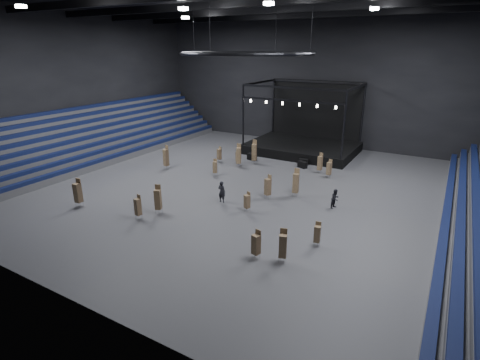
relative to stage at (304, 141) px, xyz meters
The scene contains 31 objects.
floor 16.30m from the stage, 90.00° to the right, with size 50.00×50.00×0.00m, color #434345.
wall_back 8.93m from the stage, 90.00° to the left, with size 50.00×0.20×18.00m, color black.
wall_front 37.99m from the stage, 90.00° to the right, with size 50.00×0.20×18.00m, color black.
wall_left 30.75m from the stage, 147.00° to the right, with size 0.20×42.00×18.00m, color black.
bleachers_left 28.10m from the stage, 144.71° to the right, with size 7.20×40.00×6.40m.
stage is the anchor object (origin of this frame).
truss_ring 19.93m from the stage, 90.00° to the right, with size 12.30×12.30×5.15m.
roof_girders 22.62m from the stage, 90.00° to the right, with size 49.00×30.35×0.70m.
floodlights 25.28m from the stage, 90.00° to the right, with size 28.60×16.60×0.25m.
flight_case_left 8.57m from the stage, 118.90° to the right, with size 1.22×0.61×0.82m, color black.
flight_case_mid 7.84m from the stage, 70.15° to the right, with size 1.14×0.57×0.76m, color black.
flight_case_right 6.66m from the stage, 69.38° to the right, with size 1.10×0.55×0.74m, color black.
chair_stack_0 9.23m from the stage, 109.87° to the right, with size 0.64×0.64×2.97m.
chair_stack_1 26.49m from the stage, 67.12° to the right, with size 0.48×0.48×1.88m.
chair_stack_2 11.50m from the stage, 111.11° to the right, with size 0.66×0.66×2.80m.
chair_stack_3 19.25m from the stage, 124.86° to the right, with size 0.58×0.58×2.86m.
chair_stack_4 12.57m from the stage, 124.90° to the right, with size 0.55×0.55×1.98m.
chair_stack_5 21.85m from the stage, 81.99° to the right, with size 0.56×0.56×1.81m.
chair_stack_6 27.75m from the stage, 98.41° to the right, with size 0.53×0.53×2.15m.
chair_stack_7 9.65m from the stage, 58.49° to the right, with size 0.53×0.53×2.36m.
chair_stack_8 11.31m from the stage, 55.27° to the right, with size 0.54×0.54×2.07m.
chair_stack_9 29.02m from the stage, 71.88° to the right, with size 0.62×0.62×2.42m.
chair_stack_10 15.68m from the stage, 107.62° to the right, with size 0.52×0.52×1.93m.
chair_stack_11 30.12m from the stage, 110.43° to the right, with size 0.59×0.59×2.64m.
chair_stack_12 18.39m from the stage, 79.64° to the right, with size 0.64×0.64×2.37m.
chair_stack_13 26.00m from the stage, 97.40° to the right, with size 0.68×0.68×2.61m.
chair_stack_14 17.12m from the stage, 71.76° to the right, with size 0.57×0.57×2.79m.
chair_stack_15 29.04m from the stage, 75.40° to the right, with size 0.59×0.59×2.14m.
chair_stack_16 10.99m from the stage, 115.58° to the right, with size 0.54×0.54×1.86m.
man_center 20.92m from the stage, 90.03° to the right, with size 0.74×0.49×2.03m, color black.
crew_member 19.45m from the stage, 61.01° to the right, with size 0.85×0.67×1.76m, color black.
Camera 1 is at (17.43, -31.55, 13.53)m, focal length 28.00 mm.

